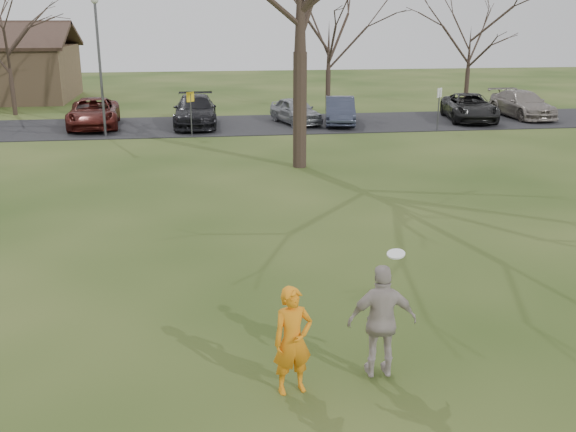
# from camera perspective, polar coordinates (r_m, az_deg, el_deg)

# --- Properties ---
(ground) EXTENTS (120.00, 120.00, 0.00)m
(ground) POSITION_cam_1_polar(r_m,az_deg,el_deg) (10.37, 3.21, -14.51)
(ground) COLOR #1E380F
(ground) RESTS_ON ground
(parking_strip) EXTENTS (62.00, 6.50, 0.04)m
(parking_strip) POSITION_cam_1_polar(r_m,az_deg,el_deg) (34.13, -5.01, 7.92)
(parking_strip) COLOR black
(parking_strip) RESTS_ON ground
(player_defender) EXTENTS (0.68, 0.52, 1.68)m
(player_defender) POSITION_cam_1_polar(r_m,az_deg,el_deg) (9.80, 0.41, -10.84)
(player_defender) COLOR orange
(player_defender) RESTS_ON ground
(car_2) EXTENTS (2.75, 5.34, 1.44)m
(car_2) POSITION_cam_1_polar(r_m,az_deg,el_deg) (34.53, -16.63, 8.63)
(car_2) COLOR #4E1712
(car_2) RESTS_ON parking_strip
(car_3) EXTENTS (2.23, 5.27, 1.52)m
(car_3) POSITION_cam_1_polar(r_m,az_deg,el_deg) (33.89, -8.11, 9.09)
(car_3) COLOR black
(car_3) RESTS_ON parking_strip
(car_4) EXTENTS (2.61, 4.17, 1.32)m
(car_4) POSITION_cam_1_polar(r_m,az_deg,el_deg) (34.32, 0.67, 9.19)
(car_4) COLOR gray
(car_4) RESTS_ON parking_strip
(car_5) EXTENTS (2.20, 4.39, 1.38)m
(car_5) POSITION_cam_1_polar(r_m,az_deg,el_deg) (34.26, 4.56, 9.17)
(car_5) COLOR #2E3345
(car_5) RESTS_ON parking_strip
(car_6) EXTENTS (3.21, 5.40, 1.41)m
(car_6) POSITION_cam_1_polar(r_m,az_deg,el_deg) (36.67, 15.59, 9.15)
(car_6) COLOR black
(car_6) RESTS_ON parking_strip
(car_7) EXTENTS (2.25, 5.02, 1.43)m
(car_7) POSITION_cam_1_polar(r_m,az_deg,el_deg) (38.72, 19.80, 9.18)
(car_7) COLOR gray
(car_7) RESTS_ON parking_strip
(catching_play) EXTENTS (1.08, 0.50, 2.05)m
(catching_play) POSITION_cam_1_polar(r_m,az_deg,el_deg) (10.15, 8.23, -9.07)
(catching_play) COLOR #B0A39E
(catching_play) RESTS_ON ground
(lamp_post) EXTENTS (0.34, 0.34, 6.27)m
(lamp_post) POSITION_cam_1_polar(r_m,az_deg,el_deg) (31.47, -16.23, 13.79)
(lamp_post) COLOR #47474C
(lamp_post) RESTS_ON ground
(sign_yellow) EXTENTS (0.35, 0.35, 2.08)m
(sign_yellow) POSITION_cam_1_polar(r_m,az_deg,el_deg) (30.91, -8.51, 9.52)
(sign_yellow) COLOR #47474C
(sign_yellow) RESTS_ON ground
(sign_white) EXTENTS (0.35, 0.35, 2.08)m
(sign_white) POSITION_cam_1_polar(r_m,az_deg,el_deg) (33.08, 13.07, 9.76)
(sign_white) COLOR #47474C
(sign_white) RESTS_ON ground
(small_tree_row) EXTENTS (55.00, 5.90, 8.50)m
(small_tree_row) POSITION_cam_1_polar(r_m,az_deg,el_deg) (39.23, 1.03, 14.86)
(small_tree_row) COLOR #352821
(small_tree_row) RESTS_ON ground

